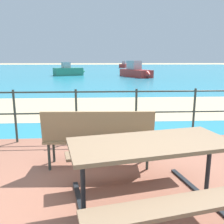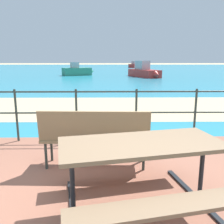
% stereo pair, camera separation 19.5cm
% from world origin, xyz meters
% --- Properties ---
extents(ground_plane, '(240.00, 240.00, 0.00)m').
position_xyz_m(ground_plane, '(0.00, 0.00, 0.00)').
color(ground_plane, tan).
extents(patio_paving, '(6.40, 5.20, 0.06)m').
position_xyz_m(patio_paving, '(0.00, 0.00, 0.03)').
color(patio_paving, '#935B47').
rests_on(patio_paving, ground).
extents(sea_water, '(90.00, 90.00, 0.01)m').
position_xyz_m(sea_water, '(0.00, 40.00, 0.01)').
color(sea_water, teal).
rests_on(sea_water, ground).
extents(beach_strip, '(54.03, 4.63, 0.01)m').
position_xyz_m(beach_strip, '(0.00, 6.18, 0.01)').
color(beach_strip, tan).
rests_on(beach_strip, ground).
extents(picnic_table, '(1.94, 1.81, 0.78)m').
position_xyz_m(picnic_table, '(0.37, 0.08, 0.65)').
color(picnic_table, '#7A6047').
rests_on(picnic_table, patio_paving).
extents(park_bench, '(1.62, 0.49, 0.90)m').
position_xyz_m(park_bench, '(-0.17, 1.14, 0.59)').
color(park_bench, '#8C704C').
rests_on(park_bench, patio_paving).
extents(railing_fence, '(5.94, 0.04, 1.04)m').
position_xyz_m(railing_fence, '(0.00, 2.40, 0.71)').
color(railing_fence, '#2D3833').
rests_on(railing_fence, patio_paving).
extents(boat_near, '(2.83, 3.47, 1.41)m').
position_xyz_m(boat_near, '(5.88, 50.19, 0.48)').
color(boat_near, red).
rests_on(boat_near, sea_water).
extents(boat_mid, '(2.79, 5.03, 1.57)m').
position_xyz_m(boat_mid, '(3.61, 21.64, 0.53)').
color(boat_mid, red).
rests_on(boat_mid, sea_water).
extents(boat_far, '(3.56, 2.51, 1.42)m').
position_xyz_m(boat_far, '(-3.20, 24.02, 0.48)').
color(boat_far, '#338466').
rests_on(boat_far, sea_water).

